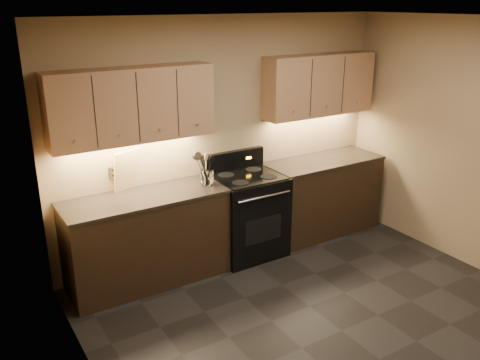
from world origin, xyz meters
The scene contains 17 objects.
floor centered at (0.00, 0.00, 0.00)m, with size 4.00×4.00×0.00m, color black.
ceiling centered at (0.00, 0.00, 2.60)m, with size 4.00×4.00×0.00m, color silver.
wall_back centered at (0.00, 2.00, 1.30)m, with size 4.00×0.04×2.60m, color tan.
wall_left centered at (-2.00, 0.00, 1.30)m, with size 0.04×4.00×2.60m, color tan.
counter_left centered at (-1.10, 1.70, 0.47)m, with size 1.62×0.62×0.93m.
counter_right centered at (1.18, 1.70, 0.47)m, with size 1.46×0.62×0.93m.
stove centered at (0.08, 1.68, 0.48)m, with size 0.76×0.68×1.14m.
upper_cab_left centered at (-1.10, 1.85, 1.80)m, with size 1.60×0.30×0.70m, color tan.
upper_cab_right centered at (1.18, 1.85, 1.80)m, with size 1.44×0.30×0.70m, color tan.
outlet_plate centered at (-1.30, 1.99, 1.12)m, with size 0.09×0.01×0.12m, color #B2B5BA.
utensil_crock centered at (-0.42, 1.66, 1.01)m, with size 0.17×0.17×0.16m.
cutting_board centered at (-1.15, 1.97, 1.13)m, with size 0.32×0.02×0.40m, color tan.
wooden_spoon centered at (-0.44, 1.66, 1.10)m, with size 0.06×0.06×0.31m, color tan, non-canonical shape.
black_spoon centered at (-0.42, 1.68, 1.10)m, with size 0.06×0.06×0.30m, color black, non-canonical shape.
black_turner centered at (-0.42, 1.64, 1.11)m, with size 0.08×0.08×0.33m, color black, non-canonical shape.
steel_spatula centered at (-0.40, 1.67, 1.12)m, with size 0.08×0.08×0.35m, color silver, non-canonical shape.
steel_skimmer centered at (-0.39, 1.66, 1.12)m, with size 0.09×0.09×0.35m, color silver, non-canonical shape.
Camera 1 is at (-2.73, -2.71, 2.74)m, focal length 38.00 mm.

